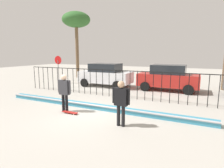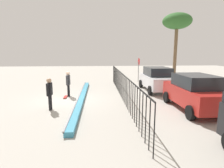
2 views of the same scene
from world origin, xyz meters
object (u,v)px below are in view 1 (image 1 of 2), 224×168
object	(u,v)px
parked_car_white	(106,75)
parked_car_red	(168,77)
skateboarder	(64,89)
palm_tree_short	(76,21)
camera_operator	(121,99)
skateboard	(70,112)
stop_sign	(58,66)

from	to	relation	value
parked_car_white	parked_car_red	distance (m)	4.98
skateboarder	palm_tree_short	xyz separation A→B (m)	(-6.90, 10.55, 5.14)
camera_operator	parked_car_red	distance (m)	7.75
skateboard	camera_operator	world-z (taller)	camera_operator
skateboard	camera_operator	distance (m)	2.85
palm_tree_short	camera_operator	bearing A→B (deg)	-47.94
stop_sign	palm_tree_short	xyz separation A→B (m)	(-0.96, 4.25, 4.59)
skateboard	parked_car_red	world-z (taller)	parked_car_red
parked_car_red	stop_sign	bearing A→B (deg)	-176.93
skateboarder	camera_operator	distance (m)	3.10
stop_sign	parked_car_white	bearing A→B (deg)	6.22
parked_car_white	parked_car_red	world-z (taller)	same
parked_car_white	skateboarder	bearing A→B (deg)	-80.63
skateboarder	camera_operator	world-z (taller)	skateboarder
skateboard	skateboarder	bearing A→B (deg)	150.33
skateboarder	parked_car_white	world-z (taller)	parked_car_white
skateboard	palm_tree_short	size ratio (longest dim) A/B	0.11
camera_operator	palm_tree_short	size ratio (longest dim) A/B	0.24
parked_car_red	palm_tree_short	xyz separation A→B (m)	(-10.48, 3.31, 5.23)
skateboarder	skateboard	size ratio (longest dim) A/B	2.21
skateboarder	camera_operator	size ratio (longest dim) A/B	1.02
skateboarder	camera_operator	xyz separation A→B (m)	(3.06, -0.49, -0.02)
parked_car_red	skateboard	bearing A→B (deg)	-115.89
stop_sign	parked_car_red	bearing A→B (deg)	5.68
stop_sign	palm_tree_short	size ratio (longest dim) A/B	0.35
skateboard	palm_tree_short	world-z (taller)	palm_tree_short
stop_sign	palm_tree_short	bearing A→B (deg)	102.76
skateboarder	camera_operator	bearing A→B (deg)	-5.99
parked_car_white	stop_sign	distance (m)	4.64
skateboard	palm_tree_short	xyz separation A→B (m)	(-7.30, 10.71, 6.15)
parked_car_white	stop_sign	bearing A→B (deg)	-175.83
skateboarder	parked_car_red	size ratio (longest dim) A/B	0.41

